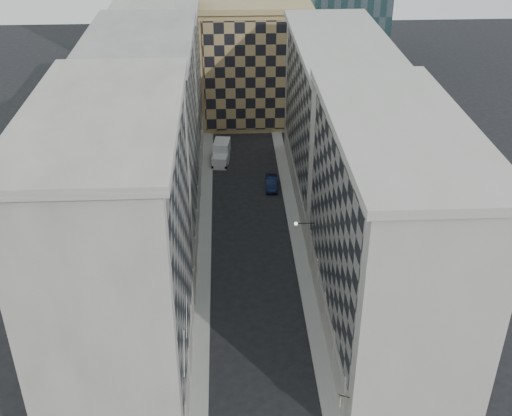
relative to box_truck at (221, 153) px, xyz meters
name	(u,v)px	position (x,y,z in m)	size (l,w,h in m)	color
sidewalk_west	(205,245)	(-2.00, -21.38, -1.16)	(1.50, 100.00, 0.15)	gray
sidewalk_east	(298,242)	(8.50, -21.38, -1.16)	(1.50, 100.00, 0.15)	gray
bldg_left_a	(120,255)	(-7.63, -40.38, 10.59)	(10.80, 22.80, 23.70)	gray
bldg_left_b	(148,143)	(-7.63, -18.38, 10.09)	(10.80, 22.80, 22.70)	gray
bldg_left_c	(164,80)	(-7.63, 3.62, 9.59)	(10.80, 22.80, 21.70)	gray
bldg_right_a	(387,235)	(14.13, -36.38, 9.09)	(10.80, 26.80, 20.70)	#ABA89C
bldg_right_b	(336,119)	(14.14, -9.38, 8.62)	(10.80, 28.80, 19.70)	#ABA89C
tan_block	(253,60)	(5.25, 16.52, 8.20)	(16.80, 14.80, 18.80)	tan
flagpoles_left	(185,334)	(-2.65, -45.38, 6.77)	(0.10, 6.33, 2.33)	gray
bracket_lamp	(298,224)	(7.63, -27.38, 4.97)	(1.98, 0.36, 0.36)	black
box_truck	(221,153)	(0.00, 0.00, 0.00)	(2.72, 5.37, 2.83)	silver
dark_car	(272,183)	(6.46, -8.18, -0.52)	(1.50, 4.31, 1.42)	#0E1734
shop_sign	(341,400)	(8.67, -48.38, 2.60)	(0.78, 0.69, 0.81)	black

